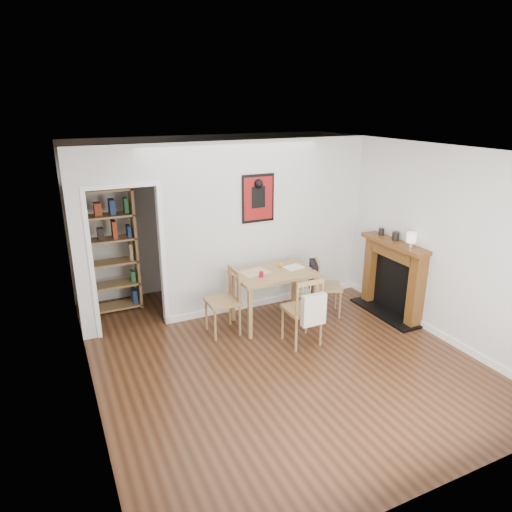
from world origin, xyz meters
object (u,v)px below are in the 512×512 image
chair_left (222,302)px  red_glass (261,274)px  notebook (293,267)px  ceramic_jar_a (396,236)px  chair_right (326,286)px  fireplace (393,275)px  mantel_lamp (411,238)px  chair_front (303,310)px  ceramic_jar_b (381,232)px  dining_table (274,278)px  bookshelf (109,251)px  orange_fruit (281,265)px

chair_left → red_glass: (0.55, -0.11, 0.36)m
notebook → ceramic_jar_a: 1.59m
chair_right → notebook: chair_right is taller
chair_right → fireplace: (0.94, -0.40, 0.16)m
chair_right → mantel_lamp: (0.89, -0.73, 0.84)m
chair_front → ceramic_jar_b: size_ratio=8.90×
chair_left → chair_front: size_ratio=0.97×
ceramic_jar_a → ceramic_jar_b: (-0.01, 0.31, -0.01)m
chair_left → mantel_lamp: size_ratio=4.30×
red_glass → ceramic_jar_b: 2.07m
mantel_lamp → ceramic_jar_a: size_ratio=1.71×
dining_table → bookshelf: bookshelf is taller
ceramic_jar_b → notebook: bearing=173.2°
bookshelf → chair_left: bearing=-49.3°
fireplace → notebook: bearing=160.1°
orange_fruit → mantel_lamp: size_ratio=0.35×
chair_front → red_glass: chair_front is taller
chair_right → notebook: size_ratio=3.16×
chair_left → fireplace: (2.58, -0.50, 0.14)m
chair_left → ceramic_jar_a: 2.73m
mantel_lamp → dining_table: bearing=154.8°
notebook → fireplace: bearing=-19.9°
chair_left → mantel_lamp: bearing=-18.1°
chair_right → chair_front: chair_front is taller
chair_front → orange_fruit: chair_front is taller
dining_table → chair_left: bearing=179.4°
red_glass → notebook: 0.60m
notebook → chair_left: bearing=-178.6°
dining_table → chair_front: (0.07, -0.71, -0.20)m
chair_left → orange_fruit: (0.98, 0.12, 0.36)m
dining_table → ceramic_jar_b: size_ratio=10.67×
orange_fruit → notebook: size_ratio=0.28×
orange_fruit → mantel_lamp: (1.56, -0.95, 0.47)m
chair_left → ceramic_jar_b: 2.69m
dining_table → chair_right: 0.89m
chair_front → bookshelf: bearing=134.1°
bookshelf → ceramic_jar_b: (3.84, -1.61, 0.26)m
dining_table → red_glass: red_glass is taller
chair_left → chair_right: chair_left is taller
orange_fruit → dining_table: bearing=-145.2°
dining_table → orange_fruit: (0.18, 0.13, 0.13)m
chair_right → bookshelf: 3.34m
red_glass → ceramic_jar_b: bearing=-1.1°
orange_fruit → ceramic_jar_b: size_ratio=0.72×
orange_fruit → notebook: (0.16, -0.09, -0.03)m
chair_front → mantel_lamp: 1.86m
mantel_lamp → red_glass: bearing=160.1°
bookshelf → fireplace: 4.33m
notebook → mantel_lamp: bearing=-31.4°
chair_right → ceramic_jar_b: size_ratio=8.05×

